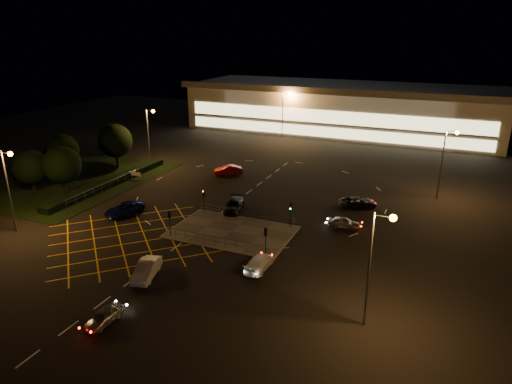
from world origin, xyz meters
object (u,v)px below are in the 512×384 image
at_px(signal_ne, 291,210).
at_px(car_approach_white, 259,263).
at_px(signal_sw, 170,218).
at_px(car_left_blue, 124,209).
at_px(car_queue_white, 146,270).
at_px(car_east_grey, 358,202).
at_px(signal_se, 266,236).
at_px(signal_nw, 204,196).
at_px(car_circ_red, 228,170).
at_px(car_near_silver, 104,316).
at_px(car_right_silver, 344,222).
at_px(car_far_dkgrey, 234,205).

distance_m(signal_ne, car_approach_white, 11.03).
bearing_deg(signal_sw, car_left_blue, -20.34).
bearing_deg(car_queue_white, car_east_grey, 43.82).
relative_size(signal_se, signal_nw, 1.00).
height_order(signal_se, car_left_blue, signal_se).
xyz_separation_m(car_circ_red, car_approach_white, (17.18, -27.37, -0.09)).
xyz_separation_m(car_near_silver, car_approach_white, (8.22, 13.38, 0.05)).
relative_size(car_queue_white, car_circ_red, 1.03).
xyz_separation_m(signal_se, car_approach_white, (0.44, -2.90, -1.69)).
height_order(car_circ_red, car_east_grey, car_circ_red).
bearing_deg(car_left_blue, car_east_grey, 38.79).
bearing_deg(signal_nw, car_approach_white, -41.18).
bearing_deg(signal_nw, car_east_grey, 29.06).
bearing_deg(car_left_blue, signal_se, 1.68).
bearing_deg(signal_se, car_right_silver, -119.46).
relative_size(car_near_silver, car_right_silver, 0.95).
distance_m(signal_sw, signal_se, 12.00).
bearing_deg(car_approach_white, car_queue_white, 31.30).
xyz_separation_m(signal_sw, car_circ_red, (-4.74, 24.48, -1.60)).
height_order(signal_se, car_circ_red, signal_se).
distance_m(car_circ_red, car_east_grey, 23.86).
relative_size(signal_sw, car_far_dkgrey, 0.60).
bearing_deg(signal_nw, car_far_dkgrey, 36.90).
xyz_separation_m(signal_sw, car_queue_white, (2.94, -8.69, -1.58)).
distance_m(car_far_dkgrey, car_approach_white, 16.19).
relative_size(signal_sw, car_circ_red, 0.67).
distance_m(signal_sw, car_left_blue, 10.20).
bearing_deg(car_far_dkgrey, signal_se, -64.32).
bearing_deg(signal_ne, car_left_blue, -168.19).
bearing_deg(car_left_blue, car_circ_red, 88.29).
xyz_separation_m(car_near_silver, car_right_silver, (13.81, 26.96, 0.03)).
bearing_deg(signal_se, car_circ_red, -55.64).
bearing_deg(car_far_dkgrey, car_left_blue, -165.91).
bearing_deg(signal_sw, signal_ne, -146.35).
distance_m(signal_sw, car_approach_white, 12.89).
height_order(car_right_silver, car_approach_white, car_approach_white).
bearing_deg(signal_ne, car_queue_white, -118.51).
distance_m(car_right_silver, car_circ_red, 26.62).
bearing_deg(car_near_silver, car_east_grey, 69.66).
distance_m(signal_nw, car_east_grey, 20.97).
bearing_deg(car_right_silver, signal_sw, 114.90).
xyz_separation_m(signal_nw, car_east_grey, (18.27, 10.15, -1.66)).
height_order(signal_ne, car_east_grey, signal_ne).
relative_size(signal_nw, car_queue_white, 0.66).
relative_size(car_queue_white, car_right_silver, 1.24).
distance_m(signal_nw, car_right_silver, 18.31).
bearing_deg(car_queue_white, car_right_silver, 35.64).
bearing_deg(signal_ne, signal_nw, 180.00).
height_order(car_left_blue, car_approach_white, car_left_blue).
bearing_deg(car_approach_white, signal_ne, -87.71).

